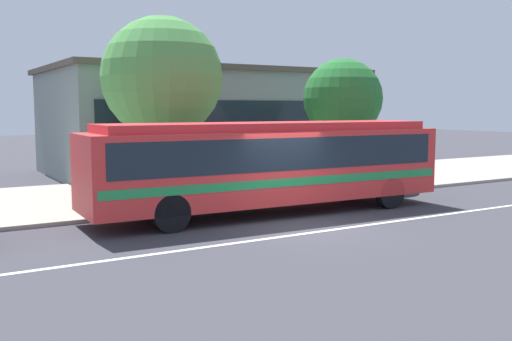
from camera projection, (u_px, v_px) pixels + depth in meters
The scene contains 8 objects.
ground_plane at pixel (301, 226), 15.65m from camera, with size 120.00×120.00×0.00m, color #393840.
sidewalk_slab at pixel (188, 191), 21.97m from camera, with size 60.00×8.00×0.12m, color #A3998D.
lane_stripe_center at pixel (319, 232), 14.97m from camera, with size 56.00×0.16×0.01m, color silver.
transit_bus at pixel (271, 161), 17.41m from camera, with size 11.29×2.79×2.77m.
pedestrian_waiting_near_sign at pixel (254, 170), 19.45m from camera, with size 0.36×0.36×1.72m.
street_tree_near_stop at pixel (162, 78), 20.19m from camera, with size 4.24×4.24×6.25m.
street_tree_mid_block at pixel (343, 99), 23.30m from camera, with size 3.20×3.20×5.05m.
station_building at pixel (200, 121), 29.08m from camera, with size 14.65×9.40×5.07m.
Camera 1 is at (-8.95, -12.59, 3.19)m, focal length 40.57 mm.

